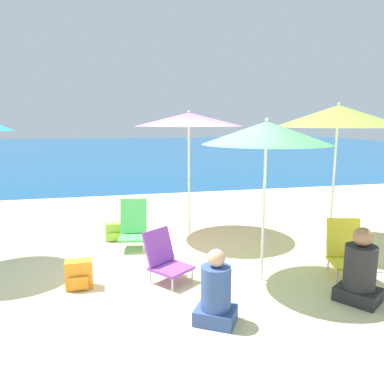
{
  "coord_description": "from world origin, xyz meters",
  "views": [
    {
      "loc": [
        -0.9,
        -4.65,
        2.07
      ],
      "look_at": [
        0.43,
        0.9,
        1.0
      ],
      "focal_mm": 35.0,
      "sensor_mm": 36.0,
      "label": 1
    }
  ],
  "objects_px": {
    "backpack_lime": "(113,232)",
    "beach_umbrella_green": "(266,133)",
    "person_seated_near": "(360,272)",
    "person_seated_far": "(216,294)",
    "beach_chair_green": "(133,226)",
    "backpack_orange": "(79,275)",
    "beach_chair_purple": "(165,258)",
    "beach_umbrella_pink": "(189,120)",
    "beach_umbrella_lime": "(338,116)",
    "beach_chair_yellow": "(345,250)"
  },
  "relations": [
    {
      "from": "beach_chair_green",
      "to": "beach_chair_purple",
      "type": "distance_m",
      "value": 1.49
    },
    {
      "from": "beach_chair_yellow",
      "to": "beach_chair_purple",
      "type": "bearing_deg",
      "value": -172.23
    },
    {
      "from": "person_seated_far",
      "to": "backpack_lime",
      "type": "bearing_deg",
      "value": 48.86
    },
    {
      "from": "person_seated_far",
      "to": "beach_umbrella_lime",
      "type": "bearing_deg",
      "value": -21.07
    },
    {
      "from": "beach_umbrella_pink",
      "to": "person_seated_near",
      "type": "bearing_deg",
      "value": -66.62
    },
    {
      "from": "beach_chair_green",
      "to": "person_seated_near",
      "type": "bearing_deg",
      "value": -37.41
    },
    {
      "from": "beach_umbrella_green",
      "to": "person_seated_near",
      "type": "bearing_deg",
      "value": -43.87
    },
    {
      "from": "beach_chair_green",
      "to": "person_seated_near",
      "type": "relative_size",
      "value": 0.89
    },
    {
      "from": "person_seated_far",
      "to": "backpack_orange",
      "type": "height_order",
      "value": "person_seated_far"
    },
    {
      "from": "beach_chair_purple",
      "to": "person_seated_far",
      "type": "bearing_deg",
      "value": -110.86
    },
    {
      "from": "beach_umbrella_lime",
      "to": "backpack_orange",
      "type": "relative_size",
      "value": 6.56
    },
    {
      "from": "beach_umbrella_green",
      "to": "beach_chair_green",
      "type": "distance_m",
      "value": 2.81
    },
    {
      "from": "person_seated_near",
      "to": "person_seated_far",
      "type": "bearing_deg",
      "value": 148.26
    },
    {
      "from": "beach_umbrella_green",
      "to": "person_seated_far",
      "type": "height_order",
      "value": "beach_umbrella_green"
    },
    {
      "from": "beach_umbrella_lime",
      "to": "person_seated_far",
      "type": "relative_size",
      "value": 2.97
    },
    {
      "from": "beach_umbrella_lime",
      "to": "backpack_lime",
      "type": "height_order",
      "value": "beach_umbrella_lime"
    },
    {
      "from": "beach_umbrella_lime",
      "to": "beach_umbrella_green",
      "type": "relative_size",
      "value": 1.12
    },
    {
      "from": "backpack_orange",
      "to": "beach_umbrella_lime",
      "type": "bearing_deg",
      "value": 11.68
    },
    {
      "from": "beach_chair_green",
      "to": "beach_chair_yellow",
      "type": "relative_size",
      "value": 1.05
    },
    {
      "from": "person_seated_near",
      "to": "backpack_orange",
      "type": "distance_m",
      "value": 3.39
    },
    {
      "from": "beach_umbrella_lime",
      "to": "backpack_orange",
      "type": "bearing_deg",
      "value": -168.32
    },
    {
      "from": "beach_chair_yellow",
      "to": "beach_chair_purple",
      "type": "xyz_separation_m",
      "value": [
        -2.46,
        0.34,
        -0.03
      ]
    },
    {
      "from": "beach_umbrella_lime",
      "to": "backpack_lime",
      "type": "xyz_separation_m",
      "value": [
        -3.64,
        1.04,
        -2.01
      ]
    },
    {
      "from": "beach_chair_purple",
      "to": "backpack_orange",
      "type": "height_order",
      "value": "beach_chair_purple"
    },
    {
      "from": "person_seated_near",
      "to": "backpack_orange",
      "type": "height_order",
      "value": "person_seated_near"
    },
    {
      "from": "backpack_orange",
      "to": "backpack_lime",
      "type": "bearing_deg",
      "value": 75.69
    },
    {
      "from": "beach_umbrella_lime",
      "to": "beach_chair_purple",
      "type": "bearing_deg",
      "value": -164.07
    },
    {
      "from": "beach_umbrella_pink",
      "to": "beach_umbrella_green",
      "type": "bearing_deg",
      "value": -78.15
    },
    {
      "from": "person_seated_far",
      "to": "beach_umbrella_pink",
      "type": "bearing_deg",
      "value": 23.77
    },
    {
      "from": "beach_chair_green",
      "to": "beach_chair_purple",
      "type": "height_order",
      "value": "beach_chair_green"
    },
    {
      "from": "beach_chair_green",
      "to": "backpack_orange",
      "type": "distance_m",
      "value": 1.67
    },
    {
      "from": "beach_chair_yellow",
      "to": "beach_chair_purple",
      "type": "distance_m",
      "value": 2.48
    },
    {
      "from": "beach_umbrella_pink",
      "to": "beach_chair_purple",
      "type": "relative_size",
      "value": 3.23
    },
    {
      "from": "beach_chair_yellow",
      "to": "backpack_orange",
      "type": "xyz_separation_m",
      "value": [
        -3.55,
        0.35,
        -0.16
      ]
    },
    {
      "from": "beach_umbrella_lime",
      "to": "beach_umbrella_pink",
      "type": "relative_size",
      "value": 1.05
    },
    {
      "from": "backpack_orange",
      "to": "beach_chair_green",
      "type": "bearing_deg",
      "value": 61.03
    },
    {
      "from": "beach_umbrella_lime",
      "to": "beach_chair_purple",
      "type": "relative_size",
      "value": 3.38
    },
    {
      "from": "beach_umbrella_green",
      "to": "beach_chair_yellow",
      "type": "xyz_separation_m",
      "value": [
        1.21,
        -0.06,
        -1.59
      ]
    },
    {
      "from": "beach_umbrella_lime",
      "to": "backpack_lime",
      "type": "bearing_deg",
      "value": 164.02
    },
    {
      "from": "beach_umbrella_green",
      "to": "person_seated_near",
      "type": "xyz_separation_m",
      "value": [
        0.85,
        -0.82,
        -1.57
      ]
    },
    {
      "from": "beach_chair_purple",
      "to": "backpack_lime",
      "type": "distance_m",
      "value": 2.01
    },
    {
      "from": "backpack_lime",
      "to": "beach_umbrella_green",
      "type": "bearing_deg",
      "value": -49.71
    },
    {
      "from": "beach_umbrella_lime",
      "to": "beach_chair_yellow",
      "type": "relative_size",
      "value": 3.16
    },
    {
      "from": "beach_chair_green",
      "to": "beach_chair_purple",
      "type": "xyz_separation_m",
      "value": [
        0.29,
        -1.46,
        -0.05
      ]
    },
    {
      "from": "person_seated_far",
      "to": "person_seated_near",
      "type": "bearing_deg",
      "value": -56.04
    },
    {
      "from": "beach_umbrella_lime",
      "to": "beach_chair_purple",
      "type": "xyz_separation_m",
      "value": [
        -3.03,
        -0.86,
        -1.85
      ]
    },
    {
      "from": "beach_umbrella_pink",
      "to": "beach_umbrella_green",
      "type": "height_order",
      "value": "beach_umbrella_pink"
    },
    {
      "from": "beach_umbrella_pink",
      "to": "beach_chair_purple",
      "type": "xyz_separation_m",
      "value": [
        -0.77,
        -1.96,
        -1.8
      ]
    },
    {
      "from": "beach_chair_purple",
      "to": "backpack_lime",
      "type": "height_order",
      "value": "beach_chair_purple"
    },
    {
      "from": "beach_umbrella_green",
      "to": "beach_chair_purple",
      "type": "bearing_deg",
      "value": 167.03
    }
  ]
}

